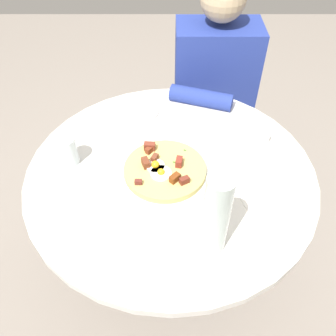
# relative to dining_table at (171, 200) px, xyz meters

# --- Properties ---
(ground_plane) EXTENTS (6.00, 6.00, 0.00)m
(ground_plane) POSITION_rel_dining_table_xyz_m (0.00, 0.00, -0.54)
(ground_plane) COLOR gray
(dining_table) EXTENTS (0.99, 0.99, 0.71)m
(dining_table) POSITION_rel_dining_table_xyz_m (0.00, 0.00, 0.00)
(dining_table) COLOR silver
(dining_table) RESTS_ON ground_plane
(person_seated) EXTENTS (0.41, 0.48, 1.14)m
(person_seated) POSITION_rel_dining_table_xyz_m (0.21, 0.65, -0.04)
(person_seated) COLOR #2D2D33
(person_seated) RESTS_ON ground_plane
(pizza_plate) EXTENTS (0.31, 0.31, 0.01)m
(pizza_plate) POSITION_rel_dining_table_xyz_m (-0.02, -0.02, 0.17)
(pizza_plate) COLOR white
(pizza_plate) RESTS_ON dining_table
(breakfast_pizza) EXTENTS (0.28, 0.28, 0.05)m
(breakfast_pizza) POSITION_rel_dining_table_xyz_m (-0.02, -0.02, 0.19)
(breakfast_pizza) COLOR tan
(breakfast_pizza) RESTS_ON pizza_plate
(bread_plate) EXTENTS (0.15, 0.15, 0.01)m
(bread_plate) POSITION_rel_dining_table_xyz_m (-0.12, 0.32, 0.17)
(bread_plate) COLOR white
(bread_plate) RESTS_ON dining_table
(napkin) EXTENTS (0.18, 0.20, 0.00)m
(napkin) POSITION_rel_dining_table_xyz_m (0.30, -0.16, 0.17)
(napkin) COLOR white
(napkin) RESTS_ON dining_table
(fork) EXTENTS (0.07, 0.18, 0.00)m
(fork) POSITION_rel_dining_table_xyz_m (0.32, -0.16, 0.17)
(fork) COLOR silver
(fork) RESTS_ON napkin
(knife) EXTENTS (0.07, 0.18, 0.00)m
(knife) POSITION_rel_dining_table_xyz_m (0.29, -0.17, 0.17)
(knife) COLOR silver
(knife) RESTS_ON napkin
(water_glass) EXTENTS (0.07, 0.07, 0.11)m
(water_glass) POSITION_rel_dining_table_xyz_m (-0.35, 0.04, 0.22)
(water_glass) COLOR silver
(water_glass) RESTS_ON dining_table
(water_bottle) EXTENTS (0.07, 0.07, 0.28)m
(water_bottle) POSITION_rel_dining_table_xyz_m (0.11, -0.30, 0.31)
(water_bottle) COLOR silver
(water_bottle) RESTS_ON dining_table
(salt_shaker) EXTENTS (0.03, 0.03, 0.05)m
(salt_shaker) POSITION_rel_dining_table_xyz_m (0.35, 0.14, 0.19)
(salt_shaker) COLOR white
(salt_shaker) RESTS_ON dining_table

